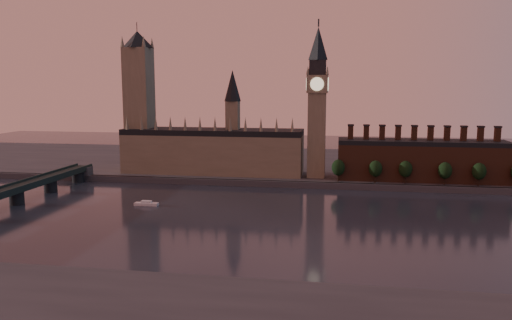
% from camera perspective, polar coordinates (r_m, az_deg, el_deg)
% --- Properties ---
extents(ground, '(900.00, 900.00, 0.00)m').
position_cam_1_polar(ground, '(244.73, 3.32, -7.36)').
color(ground, black).
rests_on(ground, ground).
extents(north_bank, '(900.00, 182.00, 4.00)m').
position_cam_1_polar(north_bank, '(418.05, 5.89, -0.51)').
color(north_bank, '#48474D').
rests_on(north_bank, ground).
extents(palace_of_westminster, '(130.00, 30.30, 74.00)m').
position_cam_1_polar(palace_of_westminster, '(363.06, -4.88, 1.29)').
color(palace_of_westminster, gray).
rests_on(palace_of_westminster, north_bank).
extents(victoria_tower, '(24.00, 24.00, 108.00)m').
position_cam_1_polar(victoria_tower, '(377.98, -13.21, 7.07)').
color(victoria_tower, gray).
rests_on(victoria_tower, north_bank).
extents(big_ben, '(15.00, 15.00, 107.00)m').
position_cam_1_polar(big_ben, '(344.73, 7.01, 6.75)').
color(big_ben, gray).
rests_on(big_ben, north_bank).
extents(chimney_block, '(110.00, 25.00, 37.00)m').
position_cam_1_polar(chimney_block, '(352.16, 18.35, 0.04)').
color(chimney_block, brown).
rests_on(chimney_block, north_bank).
extents(embankment_tree_0, '(8.60, 8.60, 14.88)m').
position_cam_1_polar(embankment_tree_0, '(333.03, 9.38, -0.86)').
color(embankment_tree_0, black).
rests_on(embankment_tree_0, north_bank).
extents(embankment_tree_1, '(8.60, 8.60, 14.88)m').
position_cam_1_polar(embankment_tree_1, '(333.32, 13.50, -0.97)').
color(embankment_tree_1, black).
rests_on(embankment_tree_1, north_bank).
extents(embankment_tree_2, '(8.60, 8.60, 14.88)m').
position_cam_1_polar(embankment_tree_2, '(336.77, 16.71, -1.00)').
color(embankment_tree_2, black).
rests_on(embankment_tree_2, north_bank).
extents(embankment_tree_3, '(8.60, 8.60, 14.88)m').
position_cam_1_polar(embankment_tree_3, '(339.17, 20.79, -1.13)').
color(embankment_tree_3, black).
rests_on(embankment_tree_3, north_bank).
extents(embankment_tree_4, '(8.60, 8.60, 14.88)m').
position_cam_1_polar(embankment_tree_4, '(344.07, 24.14, -1.19)').
color(embankment_tree_4, black).
rests_on(embankment_tree_4, north_bank).
extents(river_boat, '(13.54, 4.22, 2.69)m').
position_cam_1_polar(river_boat, '(288.74, -12.42, -4.89)').
color(river_boat, silver).
rests_on(river_boat, ground).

